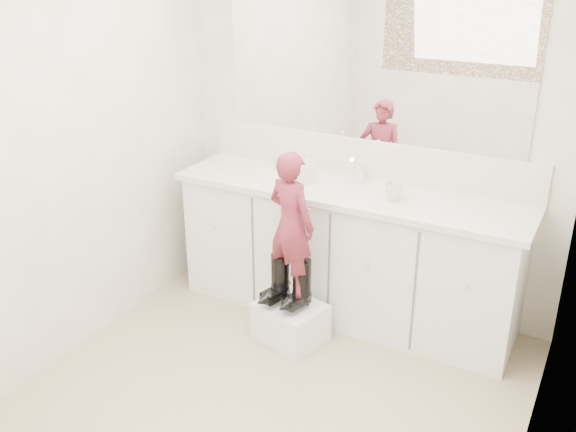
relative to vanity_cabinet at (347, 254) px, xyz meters
The scene contains 16 objects.
floor 1.30m from the vanity_cabinet, 90.00° to the right, with size 3.00×3.00×0.00m, color #978663.
wall_back 0.82m from the vanity_cabinet, 90.00° to the left, with size 2.60×2.60×0.00m, color #BEB5A2.
wall_left 1.95m from the vanity_cabinet, 136.70° to the right, with size 3.00×3.00×0.00m, color #BEB5A2.
wall_right 1.95m from the vanity_cabinet, 43.30° to the right, with size 3.00×3.00×0.00m, color #BEB5A2.
vanity_cabinet is the anchor object (origin of this frame).
countertop 0.45m from the vanity_cabinet, 90.00° to the right, with size 2.28×0.58×0.04m, color beige.
backsplash 0.64m from the vanity_cabinet, 90.00° to the left, with size 2.28×0.03×0.25m, color beige.
mirror 1.24m from the vanity_cabinet, 90.00° to the left, with size 2.00×0.02×1.00m, color white.
faucet 0.54m from the vanity_cabinet, 90.00° to the left, with size 0.08×0.08×0.10m, color silver.
cup 0.61m from the vanity_cabinet, 11.16° to the right, with size 0.11×0.11×0.11m, color beige.
soap_bottle 0.63m from the vanity_cabinet, behind, with size 0.09×0.09×0.20m, color beige.
step_stool 0.58m from the vanity_cabinet, 108.81° to the right, with size 0.39×0.33×0.25m, color white.
boot_left 0.53m from the vanity_cabinet, 116.49° to the right, with size 0.12×0.22×0.33m, color black, non-canonical shape.
boot_right 0.48m from the vanity_cabinet, 100.35° to the right, with size 0.12×0.22×0.33m, color black, non-canonical shape.
toddler 0.62m from the vanity_cabinet, 108.81° to the right, with size 0.32×0.21×0.89m, color #B53752.
toothbrush 0.68m from the vanity_cabinet, 100.76° to the right, with size 0.01×0.01×0.14m, color #E65998.
Camera 1 is at (1.45, -2.29, 2.30)m, focal length 40.00 mm.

